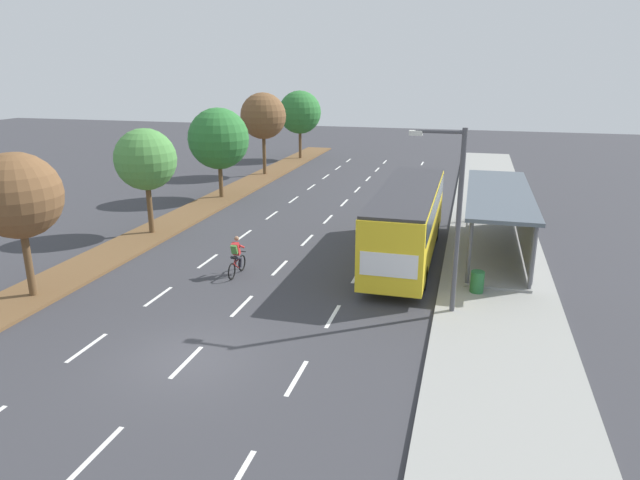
{
  "coord_description": "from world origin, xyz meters",
  "views": [
    {
      "loc": [
        7.87,
        -13.8,
        8.54
      ],
      "look_at": [
        1.65,
        9.27,
        1.2
      ],
      "focal_mm": 31.64,
      "sensor_mm": 36.0,
      "label": 1
    }
  ],
  "objects_px": {
    "median_tree_second": "(146,160)",
    "median_tree_fourth": "(263,116)",
    "median_tree_fifth": "(300,112)",
    "streetlight": "(454,209)",
    "bus_shelter": "(503,215)",
    "bus": "(407,216)",
    "cyclist": "(236,258)",
    "median_tree_nearest": "(18,196)",
    "median_tree_third": "(219,139)",
    "trash_bin": "(477,282)"
  },
  "relations": [
    {
      "from": "cyclist",
      "to": "trash_bin",
      "type": "bearing_deg",
      "value": 1.88
    },
    {
      "from": "cyclist",
      "to": "median_tree_third",
      "type": "distance_m",
      "value": 15.43
    },
    {
      "from": "median_tree_fourth",
      "to": "cyclist",
      "type": "bearing_deg",
      "value": -72.45
    },
    {
      "from": "bus_shelter",
      "to": "median_tree_second",
      "type": "height_order",
      "value": "median_tree_second"
    },
    {
      "from": "median_tree_nearest",
      "to": "median_tree_fourth",
      "type": "distance_m",
      "value": 26.68
    },
    {
      "from": "bus_shelter",
      "to": "median_tree_fifth",
      "type": "bearing_deg",
      "value": 125.18
    },
    {
      "from": "streetlight",
      "to": "bus",
      "type": "bearing_deg",
      "value": 110.96
    },
    {
      "from": "cyclist",
      "to": "median_tree_nearest",
      "type": "relative_size",
      "value": 0.33
    },
    {
      "from": "median_tree_nearest",
      "to": "trash_bin",
      "type": "xyz_separation_m",
      "value": [
        16.56,
        4.67,
        -3.45
      ]
    },
    {
      "from": "cyclist",
      "to": "median_tree_second",
      "type": "relative_size",
      "value": 0.33
    },
    {
      "from": "streetlight",
      "to": "median_tree_nearest",
      "type": "bearing_deg",
      "value": -170.38
    },
    {
      "from": "median_tree_second",
      "to": "median_tree_fourth",
      "type": "distance_m",
      "value": 17.8
    },
    {
      "from": "median_tree_second",
      "to": "median_tree_fourth",
      "type": "xyz_separation_m",
      "value": [
        -0.23,
        17.78,
        0.79
      ]
    },
    {
      "from": "cyclist",
      "to": "trash_bin",
      "type": "height_order",
      "value": "cyclist"
    },
    {
      "from": "cyclist",
      "to": "median_tree_fifth",
      "type": "height_order",
      "value": "median_tree_fifth"
    },
    {
      "from": "cyclist",
      "to": "median_tree_second",
      "type": "bearing_deg",
      "value": 146.35
    },
    {
      "from": "median_tree_fourth",
      "to": "median_tree_fifth",
      "type": "height_order",
      "value": "median_tree_fourth"
    },
    {
      "from": "cyclist",
      "to": "median_tree_third",
      "type": "bearing_deg",
      "value": 117.07
    },
    {
      "from": "cyclist",
      "to": "median_tree_nearest",
      "type": "xyz_separation_m",
      "value": [
        -6.64,
        -4.34,
        3.23
      ]
    },
    {
      "from": "median_tree_nearest",
      "to": "median_tree_fourth",
      "type": "bearing_deg",
      "value": 90.91
    },
    {
      "from": "median_tree_fifth",
      "to": "streetlight",
      "type": "bearing_deg",
      "value": -64.64
    },
    {
      "from": "median_tree_nearest",
      "to": "trash_bin",
      "type": "distance_m",
      "value": 17.55
    },
    {
      "from": "bus",
      "to": "cyclist",
      "type": "bearing_deg",
      "value": -149.56
    },
    {
      "from": "bus",
      "to": "median_tree_nearest",
      "type": "height_order",
      "value": "median_tree_nearest"
    },
    {
      "from": "bus_shelter",
      "to": "bus",
      "type": "bearing_deg",
      "value": -153.52
    },
    {
      "from": "cyclist",
      "to": "median_tree_third",
      "type": "xyz_separation_m",
      "value": [
        -6.87,
        13.44,
        3.24
      ]
    },
    {
      "from": "bus_shelter",
      "to": "median_tree_nearest",
      "type": "height_order",
      "value": "median_tree_nearest"
    },
    {
      "from": "cyclist",
      "to": "streetlight",
      "type": "bearing_deg",
      "value": -10.89
    },
    {
      "from": "bus",
      "to": "streetlight",
      "type": "height_order",
      "value": "streetlight"
    },
    {
      "from": "median_tree_second",
      "to": "median_tree_fifth",
      "type": "xyz_separation_m",
      "value": [
        0.11,
        26.67,
        0.45
      ]
    },
    {
      "from": "bus_shelter",
      "to": "median_tree_nearest",
      "type": "distance_m",
      "value": 20.6
    },
    {
      "from": "median_tree_third",
      "to": "trash_bin",
      "type": "xyz_separation_m",
      "value": [
        16.79,
        -13.11,
        -3.46
      ]
    },
    {
      "from": "bus",
      "to": "trash_bin",
      "type": "height_order",
      "value": "bus"
    },
    {
      "from": "median_tree_fifth",
      "to": "streetlight",
      "type": "xyz_separation_m",
      "value": [
        15.61,
        -32.92,
        -0.56
      ]
    },
    {
      "from": "cyclist",
      "to": "median_tree_fourth",
      "type": "distance_m",
      "value": 23.75
    },
    {
      "from": "cyclist",
      "to": "median_tree_fifth",
      "type": "distance_m",
      "value": 32.14
    },
    {
      "from": "bus_shelter",
      "to": "cyclist",
      "type": "distance_m",
      "value": 12.61
    },
    {
      "from": "median_tree_fourth",
      "to": "bus",
      "type": "bearing_deg",
      "value": -53.13
    },
    {
      "from": "bus",
      "to": "median_tree_nearest",
      "type": "bearing_deg",
      "value": -148.17
    },
    {
      "from": "median_tree_fifth",
      "to": "cyclist",
      "type": "bearing_deg",
      "value": -77.86
    },
    {
      "from": "bus",
      "to": "median_tree_fourth",
      "type": "xyz_separation_m",
      "value": [
        -13.78,
        18.37,
        2.72
      ]
    },
    {
      "from": "trash_bin",
      "to": "cyclist",
      "type": "bearing_deg",
      "value": -178.12
    },
    {
      "from": "streetlight",
      "to": "trash_bin",
      "type": "height_order",
      "value": "streetlight"
    },
    {
      "from": "median_tree_nearest",
      "to": "median_tree_third",
      "type": "bearing_deg",
      "value": 90.74
    },
    {
      "from": "median_tree_nearest",
      "to": "median_tree_fifth",
      "type": "distance_m",
      "value": 35.56
    },
    {
      "from": "median_tree_nearest",
      "to": "median_tree_second",
      "type": "bearing_deg",
      "value": 91.24
    },
    {
      "from": "median_tree_fifth",
      "to": "streetlight",
      "type": "distance_m",
      "value": 36.44
    },
    {
      "from": "bus",
      "to": "median_tree_nearest",
      "type": "xyz_separation_m",
      "value": [
        -13.36,
        -8.29,
        1.95
      ]
    },
    {
      "from": "bus",
      "to": "median_tree_fifth",
      "type": "relative_size",
      "value": 1.78
    },
    {
      "from": "median_tree_nearest",
      "to": "streetlight",
      "type": "bearing_deg",
      "value": 9.62
    }
  ]
}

